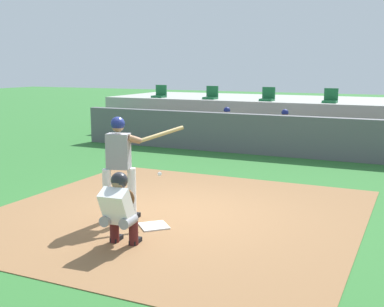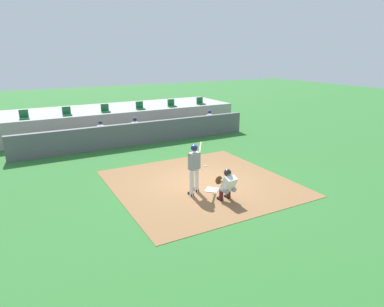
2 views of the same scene
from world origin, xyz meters
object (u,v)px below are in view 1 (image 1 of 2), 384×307
(catcher_crouched, at_px, (120,206))
(stadium_seat_3, at_px, (330,99))
(batter_at_plate, at_px, (121,162))
(stadium_seat_0, at_px, (160,94))
(home_plate, at_px, (154,226))
(stadium_seat_2, at_px, (268,97))
(dugout_player_0, at_px, (225,126))
(stadium_seat_1, at_px, (211,95))
(dugout_player_1, at_px, (283,130))

(catcher_crouched, relative_size, stadium_seat_3, 3.48)
(batter_at_plate, xyz_separation_m, stadium_seat_0, (-4.74, 10.09, 0.50))
(batter_at_plate, distance_m, stadium_seat_3, 10.26)
(home_plate, distance_m, batter_at_plate, 1.22)
(catcher_crouched, xyz_separation_m, stadium_seat_2, (-1.06, 11.14, 0.93))
(dugout_player_0, bearing_deg, stadium_seat_0, 150.04)
(batter_at_plate, relative_size, catcher_crouched, 1.08)
(catcher_crouched, bearing_deg, stadium_seat_0, 115.83)
(stadium_seat_1, xyz_separation_m, stadium_seat_2, (2.17, 0.00, 0.00))
(batter_at_plate, height_order, catcher_crouched, batter_at_plate)
(dugout_player_1, distance_m, stadium_seat_2, 2.48)
(catcher_crouched, distance_m, stadium_seat_1, 11.63)
(stadium_seat_1, relative_size, stadium_seat_3, 1.00)
(dugout_player_1, relative_size, stadium_seat_1, 2.71)
(stadium_seat_0, bearing_deg, batter_at_plate, -64.85)
(stadium_seat_0, xyz_separation_m, stadium_seat_3, (6.50, 0.00, 0.00))
(catcher_crouched, height_order, dugout_player_1, dugout_player_1)
(batter_at_plate, bearing_deg, stadium_seat_3, 80.10)
(batter_at_plate, xyz_separation_m, catcher_crouched, (0.65, -1.04, -0.43))
(home_plate, height_order, stadium_seat_3, stadium_seat_3)
(dugout_player_1, distance_m, stadium_seat_1, 3.97)
(batter_at_plate, distance_m, stadium_seat_1, 10.43)
(home_plate, xyz_separation_m, stadium_seat_3, (1.08, 10.18, 1.51))
(batter_at_plate, bearing_deg, dugout_player_0, 98.53)
(dugout_player_0, relative_size, stadium_seat_1, 2.71)
(home_plate, relative_size, dugout_player_0, 0.34)
(home_plate, height_order, catcher_crouched, catcher_crouched)
(dugout_player_0, bearing_deg, home_plate, -76.96)
(stadium_seat_1, distance_m, stadium_seat_2, 2.17)
(batter_at_plate, relative_size, stadium_seat_1, 3.76)
(catcher_crouched, height_order, stadium_seat_3, stadium_seat_3)
(home_plate, bearing_deg, stadium_seat_3, 83.92)
(batter_at_plate, xyz_separation_m, dugout_player_1, (0.72, 8.06, -0.36))
(home_plate, distance_m, stadium_seat_2, 10.35)
(stadium_seat_0, bearing_deg, dugout_player_0, -29.96)
(home_plate, xyz_separation_m, stadium_seat_2, (-1.08, 10.18, 1.51))
(dugout_player_0, height_order, stadium_seat_0, stadium_seat_0)
(stadium_seat_0, distance_m, stadium_seat_3, 6.50)
(batter_at_plate, bearing_deg, home_plate, -7.15)
(dugout_player_0, distance_m, stadium_seat_0, 4.16)
(catcher_crouched, bearing_deg, home_plate, 88.52)
(dugout_player_1, bearing_deg, stadium_seat_2, 118.97)
(home_plate, height_order, batter_at_plate, batter_at_plate)
(batter_at_plate, relative_size, dugout_player_0, 1.39)
(dugout_player_1, height_order, stadium_seat_0, stadium_seat_0)
(catcher_crouched, relative_size, stadium_seat_1, 3.48)
(dugout_player_0, bearing_deg, dugout_player_1, 0.00)
(home_plate, relative_size, batter_at_plate, 0.24)
(batter_at_plate, bearing_deg, stadium_seat_0, 115.15)
(catcher_crouched, distance_m, stadium_seat_2, 11.23)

